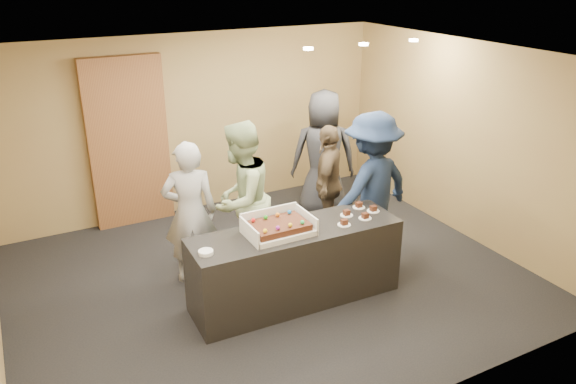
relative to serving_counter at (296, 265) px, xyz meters
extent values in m
plane|color=black|center=(-0.06, 0.56, -0.45)|extent=(6.00, 6.00, 0.00)
plane|color=silver|center=(-0.06, 0.56, 2.25)|extent=(6.00, 6.00, 0.00)
cube|color=#9A794A|center=(-0.06, 3.06, 0.90)|extent=(6.00, 0.04, 2.70)
cube|color=#9A794A|center=(-0.06, -1.94, 0.90)|extent=(6.00, 0.04, 2.70)
cube|color=#9A794A|center=(2.94, 0.56, 0.90)|extent=(0.04, 5.00, 2.70)
cube|color=black|center=(0.00, 0.00, 0.00)|extent=(2.42, 0.77, 0.90)
cube|color=brown|center=(-1.10, 2.97, 0.78)|extent=(1.12, 0.15, 2.46)
cube|color=white|center=(-0.21, 0.00, 0.48)|extent=(0.70, 0.48, 0.06)
cube|color=white|center=(-0.56, 0.00, 0.54)|extent=(0.02, 0.48, 0.19)
cube|color=white|center=(0.14, 0.00, 0.54)|extent=(0.02, 0.48, 0.19)
cube|color=white|center=(-0.21, 0.24, 0.56)|extent=(0.70, 0.02, 0.21)
cube|color=black|center=(-0.21, 0.00, 0.54)|extent=(0.61, 0.42, 0.07)
sphere|color=red|center=(-0.44, 0.15, 0.60)|extent=(0.05, 0.05, 0.05)
sphere|color=#1B9018|center=(-0.30, 0.15, 0.60)|extent=(0.05, 0.05, 0.05)
sphere|color=orange|center=(-0.15, 0.15, 0.60)|extent=(0.05, 0.05, 0.05)
sphere|color=blue|center=(0.00, 0.15, 0.60)|extent=(0.05, 0.05, 0.05)
sphere|color=yellow|center=(-0.44, -0.15, 0.60)|extent=(0.05, 0.05, 0.05)
sphere|color=purple|center=(-0.30, -0.15, 0.60)|extent=(0.05, 0.05, 0.05)
sphere|color=yellow|center=(-0.15, -0.15, 0.60)|extent=(0.05, 0.05, 0.05)
sphere|color=green|center=(0.00, -0.15, 0.60)|extent=(0.05, 0.05, 0.05)
cylinder|color=white|center=(-1.07, -0.06, 0.47)|extent=(0.15, 0.15, 0.04)
cylinder|color=white|center=(0.53, -0.15, 0.45)|extent=(0.15, 0.15, 0.01)
cube|color=black|center=(0.53, -0.15, 0.49)|extent=(0.07, 0.06, 0.06)
cylinder|color=white|center=(0.70, 0.05, 0.45)|extent=(0.15, 0.15, 0.01)
cube|color=black|center=(0.70, 0.05, 0.49)|extent=(0.07, 0.06, 0.06)
cylinder|color=white|center=(0.84, -0.12, 0.45)|extent=(0.15, 0.15, 0.01)
cube|color=black|center=(0.84, -0.12, 0.49)|extent=(0.07, 0.06, 0.06)
cylinder|color=white|center=(0.95, 0.17, 0.45)|extent=(0.15, 0.15, 0.01)
cube|color=black|center=(0.95, 0.17, 0.49)|extent=(0.07, 0.06, 0.06)
cylinder|color=white|center=(1.04, 0.00, 0.45)|extent=(0.15, 0.15, 0.01)
cube|color=black|center=(1.04, 0.00, 0.49)|extent=(0.07, 0.06, 0.06)
imported|color=#ACADB2|center=(-0.88, 1.00, 0.43)|extent=(0.74, 0.59, 1.77)
imported|color=#9AAE7D|center=(-0.27, 0.90, 0.52)|extent=(1.19, 1.15, 1.94)
imported|color=#172544|center=(1.34, 0.46, 0.53)|extent=(1.37, 0.93, 1.96)
imported|color=brown|center=(1.17, 1.20, 0.37)|extent=(0.93, 0.99, 1.64)
imported|color=#29292E|center=(1.45, 1.80, 0.53)|extent=(1.13, 0.98, 1.96)
cylinder|color=#FFEAC6|center=(0.74, 1.06, 2.22)|extent=(0.12, 0.12, 0.03)
cylinder|color=#FFEAC6|center=(1.54, 1.06, 2.22)|extent=(0.12, 0.12, 0.03)
cylinder|color=#FFEAC6|center=(2.34, 1.06, 2.22)|extent=(0.12, 0.12, 0.03)
camera|label=1|loc=(-2.67, -4.86, 3.21)|focal=35.00mm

